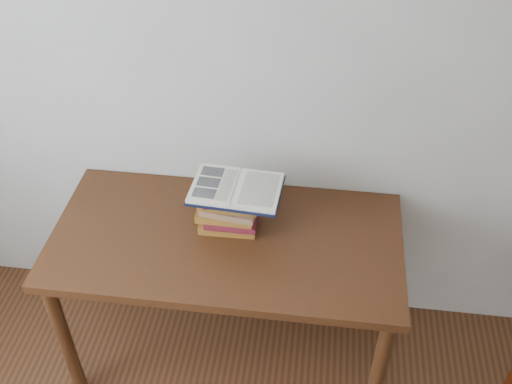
# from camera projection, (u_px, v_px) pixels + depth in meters

# --- Properties ---
(desk) EXTENTS (1.45, 0.72, 0.77)m
(desk) POSITION_uv_depth(u_px,v_px,m) (227.00, 253.00, 2.52)
(desk) COLOR #472011
(desk) RESTS_ON ground
(book_stack) EXTENTS (0.26, 0.19, 0.19)m
(book_stack) POSITION_uv_depth(u_px,v_px,m) (229.00, 209.00, 2.45)
(book_stack) COLOR olive
(book_stack) RESTS_ON desk
(open_book) EXTENTS (0.38, 0.27, 0.03)m
(open_book) POSITION_uv_depth(u_px,v_px,m) (236.00, 189.00, 2.38)
(open_book) COLOR black
(open_book) RESTS_ON book_stack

